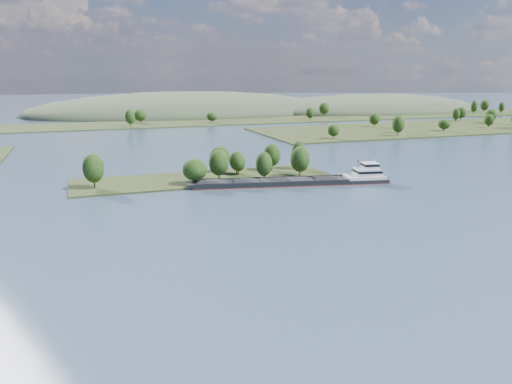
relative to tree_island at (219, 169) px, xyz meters
name	(u,v)px	position (x,y,z in m)	size (l,w,h in m)	color
ground	(254,222)	(-5.80, -58.66, -4.02)	(1800.00, 1800.00, 0.00)	#36455D
tree_island	(219,169)	(0.00, 0.00, 0.00)	(100.00, 30.70, 13.71)	#253116
right_bank	(464,126)	(225.73, 120.80, -3.05)	(320.00, 90.00, 14.97)	#253116
back_shoreline	(149,124)	(2.02, 221.07, -3.29)	(900.00, 60.00, 14.95)	#253116
hill_east	(373,110)	(254.20, 291.34, -4.02)	(260.00, 140.00, 36.00)	#394630
hill_west	(187,113)	(54.20, 321.34, -4.02)	(320.00, 160.00, 44.00)	#394630
cargo_barge	(303,180)	(27.55, -18.76, -2.73)	(76.20, 23.35, 10.26)	black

